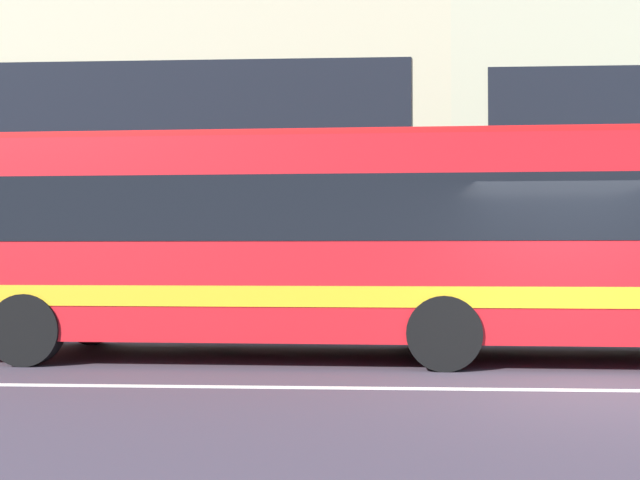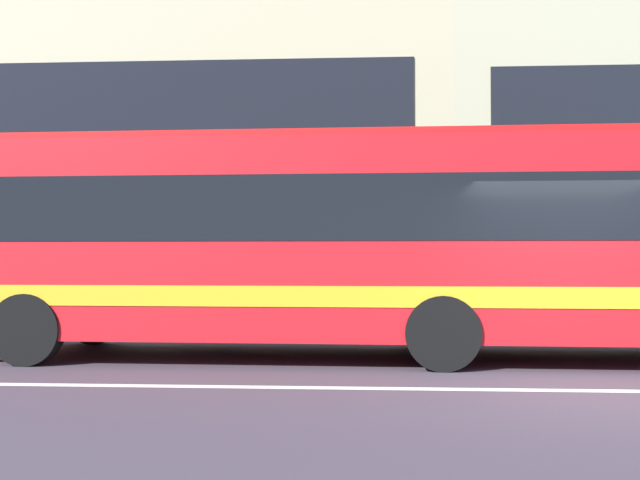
{
  "view_description": "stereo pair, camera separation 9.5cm",
  "coord_description": "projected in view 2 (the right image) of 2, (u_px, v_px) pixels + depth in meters",
  "views": [
    {
      "loc": [
        -2.84,
        -8.06,
        1.53
      ],
      "look_at": [
        -3.37,
        2.71,
        1.77
      ],
      "focal_mm": 39.13,
      "sensor_mm": 36.0,
      "label": 1
    },
    {
      "loc": [
        -2.74,
        -8.05,
        1.53
      ],
      "look_at": [
        -3.37,
        2.71,
        1.77
      ],
      "focal_mm": 39.13,
      "sensor_mm": 36.0,
      "label": 2
    }
  ],
  "objects": [
    {
      "name": "transit_bus",
      "position": [
        385.0,
        237.0,
        10.47
      ],
      "size": [
        12.02,
        2.87,
        3.27
      ],
      "color": "red",
      "rests_on": "ground_plane"
    },
    {
      "name": "apartment_block_left",
      "position": [
        53.0,
        156.0,
        23.91
      ],
      "size": [
        25.96,
        10.14,
        9.88
      ],
      "color": "#BDB590",
      "rests_on": "ground_plane"
    },
    {
      "name": "hedge_row_far",
      "position": [
        506.0,
        311.0,
        14.09
      ],
      "size": [
        12.98,
        1.1,
        0.78
      ],
      "primitive_type": "cube",
      "color": "#396E2D",
      "rests_on": "ground_plane"
    },
    {
      "name": "ground_plane",
      "position": [
        604.0,
        391.0,
        7.85
      ],
      "size": [
        160.0,
        160.0,
        0.0
      ],
      "primitive_type": "plane",
      "color": "#423945"
    },
    {
      "name": "lane_centre_line",
      "position": [
        604.0,
        391.0,
        7.85
      ],
      "size": [
        60.0,
        0.16,
        0.01
      ],
      "primitive_type": "cube",
      "color": "silver",
      "rests_on": "ground_plane"
    }
  ]
}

